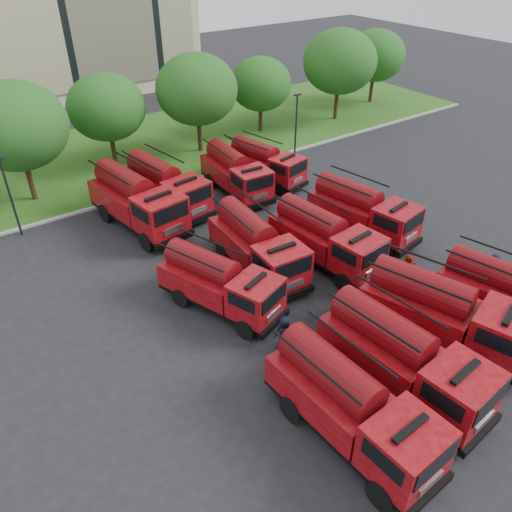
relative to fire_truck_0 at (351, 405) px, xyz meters
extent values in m
plane|color=black|center=(3.69, 5.25, -1.67)|extent=(140.00, 140.00, 0.00)
cube|color=#224A13|center=(3.69, 31.25, -1.61)|extent=(70.00, 16.00, 0.12)
cube|color=gray|center=(3.69, 23.15, -1.60)|extent=(70.00, 0.30, 0.14)
cylinder|color=#382314|center=(-4.31, 26.75, -0.27)|extent=(0.36, 0.36, 2.80)
ellipsoid|color=#194914|center=(-4.31, 26.75, 3.69)|extent=(6.72, 6.72, 5.71)
cylinder|color=#382314|center=(2.69, 29.25, -0.44)|extent=(0.36, 0.36, 2.45)
ellipsoid|color=#194914|center=(2.69, 29.25, 3.02)|extent=(5.88, 5.88, 5.00)
cylinder|color=#382314|center=(9.69, 27.75, -0.30)|extent=(0.36, 0.36, 2.73)
ellipsoid|color=#194914|center=(9.69, 27.75, 3.56)|extent=(6.55, 6.55, 5.57)
cylinder|color=#382314|center=(16.69, 28.75, -0.53)|extent=(0.36, 0.36, 2.27)
ellipsoid|color=#194914|center=(16.69, 28.75, 2.69)|extent=(5.46, 5.46, 4.64)
cylinder|color=#382314|center=(24.69, 27.25, -0.23)|extent=(0.36, 0.36, 2.87)
ellipsoid|color=#194914|center=(24.69, 27.25, 3.83)|extent=(6.89, 6.89, 5.85)
cylinder|color=#382314|center=(31.69, 29.25, -0.41)|extent=(0.36, 0.36, 2.52)
ellipsoid|color=#194914|center=(31.69, 29.25, 3.16)|extent=(6.05, 6.05, 5.14)
cylinder|color=black|center=(-6.31, 22.45, 0.83)|extent=(0.14, 0.14, 5.00)
cylinder|color=black|center=(15.69, 22.45, 0.83)|extent=(0.14, 0.14, 5.00)
cube|color=black|center=(15.69, 22.45, 3.38)|extent=(0.60, 0.25, 0.12)
cube|color=black|center=(0.00, 0.01, -1.01)|extent=(2.65, 7.20, 0.30)
cube|color=black|center=(0.16, -3.59, -1.06)|extent=(2.55, 0.37, 0.36)
cube|color=maroon|center=(0.11, -2.42, 0.14)|extent=(2.58, 2.34, 1.98)
cube|color=black|center=(0.16, -3.56, 0.59)|extent=(2.13, 0.14, 0.86)
cube|color=maroon|center=(-0.05, 1.13, -0.19)|extent=(2.69, 4.78, 1.32)
cylinder|color=#57070B|center=(-0.05, 1.13, 0.88)|extent=(1.71, 4.33, 1.52)
cylinder|color=black|center=(-1.05, -2.68, -1.11)|extent=(0.40, 1.13, 1.12)
cylinder|color=black|center=(1.28, -2.57, -1.11)|extent=(0.40, 1.13, 1.12)
cylinder|color=black|center=(-1.25, 1.79, -1.11)|extent=(0.40, 1.13, 1.12)
cylinder|color=black|center=(1.09, 1.89, -1.11)|extent=(0.40, 1.13, 1.12)
cube|color=black|center=(3.36, 0.49, -0.99)|extent=(2.98, 7.44, 0.31)
cube|color=black|center=(3.66, -3.18, -1.04)|extent=(2.61, 0.47, 0.36)
cube|color=maroon|center=(3.56, -1.99, 0.17)|extent=(2.72, 2.49, 2.02)
cube|color=black|center=(3.66, -3.15, 0.64)|extent=(2.18, 0.23, 0.88)
cube|color=maroon|center=(3.26, 1.63, -0.16)|extent=(2.93, 4.97, 1.35)
cylinder|color=#57070B|center=(3.26, 1.63, 0.94)|extent=(1.91, 4.47, 1.56)
cylinder|color=black|center=(2.39, -2.30, -1.10)|extent=(0.46, 1.17, 1.14)
cylinder|color=black|center=(4.77, -2.10, -1.10)|extent=(0.46, 1.17, 1.14)
cylinder|color=black|center=(2.01, 2.25, -1.10)|extent=(0.46, 1.17, 1.14)
cylinder|color=black|center=(4.39, 2.45, -1.10)|extent=(0.46, 1.17, 1.14)
cube|color=black|center=(7.00, 1.28, -0.98)|extent=(4.48, 7.78, 0.32)
cube|color=maroon|center=(7.74, -1.14, 0.21)|extent=(3.15, 2.98, 2.06)
cube|color=maroon|center=(6.67, 2.39, -0.14)|extent=(3.89, 5.40, 1.37)
cylinder|color=#57070B|center=(6.67, 2.39, 0.99)|extent=(2.81, 4.71, 1.58)
cylinder|color=black|center=(6.64, -1.70, -1.09)|extent=(0.69, 1.22, 1.16)
cylinder|color=black|center=(8.97, -0.99, -1.09)|extent=(0.69, 1.22, 1.16)
cylinder|color=black|center=(5.29, 2.75, -1.09)|extent=(0.69, 1.22, 1.16)
cylinder|color=black|center=(7.61, 3.45, -1.09)|extent=(0.69, 1.22, 1.16)
cube|color=black|center=(10.88, 0.38, -1.05)|extent=(3.72, 7.00, 0.29)
cube|color=maroon|center=(10.63, 1.40, -0.29)|extent=(3.31, 4.81, 1.24)
cylinder|color=#57070B|center=(10.63, 1.40, 0.73)|extent=(2.34, 4.23, 1.43)
cylinder|color=black|center=(9.40, 1.78, -1.14)|extent=(0.57, 1.10, 1.05)
cylinder|color=black|center=(11.53, 2.31, -1.14)|extent=(0.57, 1.10, 1.05)
cube|color=black|center=(0.11, 9.25, -1.07)|extent=(4.13, 6.82, 0.28)
cube|color=black|center=(1.18, 6.14, -1.11)|extent=(2.26, 0.98, 0.32)
cube|color=maroon|center=(0.83, 7.15, -0.02)|extent=(2.81, 2.67, 1.81)
cube|color=black|center=(1.17, 6.17, 0.39)|extent=(1.85, 0.68, 0.79)
cube|color=maroon|center=(-0.23, 10.21, -0.32)|extent=(3.54, 4.77, 1.20)
cylinder|color=#57070B|center=(-0.23, 10.21, 0.66)|extent=(2.58, 4.13, 1.39)
cylinder|color=black|center=(-0.11, 6.62, -1.16)|extent=(0.64, 1.07, 1.02)
cylinder|color=black|center=(1.90, 7.32, -1.16)|extent=(0.64, 1.07, 1.02)
cylinder|color=black|center=(-1.45, 10.48, -1.16)|extent=(0.64, 1.07, 1.02)
cylinder|color=black|center=(0.57, 11.17, -1.16)|extent=(0.64, 1.07, 1.02)
cube|color=black|center=(3.49, 10.81, -1.02)|extent=(2.76, 7.13, 0.30)
cube|color=black|center=(3.25, 7.27, -1.07)|extent=(2.51, 0.42, 0.35)
cube|color=maroon|center=(3.32, 8.42, 0.11)|extent=(2.59, 2.36, 1.95)
cube|color=black|center=(3.25, 7.30, 0.56)|extent=(2.10, 0.19, 0.85)
cube|color=maroon|center=(3.56, 11.91, -0.22)|extent=(2.75, 4.75, 1.30)
cylinder|color=#57070B|center=(3.56, 11.91, 0.84)|extent=(1.78, 4.29, 1.50)
cylinder|color=black|center=(2.17, 8.30, -1.12)|extent=(0.42, 1.12, 1.10)
cylinder|color=black|center=(4.46, 8.14, -1.12)|extent=(0.42, 1.12, 1.10)
cylinder|color=black|center=(2.46, 12.68, -1.12)|extent=(0.42, 1.12, 1.10)
cylinder|color=black|center=(4.75, 12.53, -1.12)|extent=(0.42, 1.12, 1.10)
cube|color=black|center=(7.04, 9.25, -1.03)|extent=(2.95, 7.10, 0.30)
cube|color=black|center=(7.39, 5.77, -1.08)|extent=(2.48, 0.49, 0.35)
cube|color=maroon|center=(7.27, 6.90, 0.08)|extent=(2.62, 2.40, 1.92)
cube|color=black|center=(7.38, 5.80, 0.53)|extent=(2.07, 0.26, 0.84)
cube|color=maroon|center=(6.93, 10.33, -0.24)|extent=(2.86, 4.76, 1.28)
cylinder|color=#57070B|center=(6.93, 10.33, 0.81)|extent=(1.89, 4.27, 1.48)
cylinder|color=black|center=(6.16, 6.59, -1.12)|extent=(0.45, 1.11, 1.09)
cylinder|color=black|center=(8.42, 6.81, -1.12)|extent=(0.45, 1.11, 1.09)
cylinder|color=black|center=(5.73, 10.91, -1.12)|extent=(0.45, 1.11, 1.09)
cylinder|color=black|center=(7.99, 11.13, -1.12)|extent=(0.45, 1.11, 1.09)
cube|color=black|center=(11.04, 10.31, -1.02)|extent=(3.38, 7.19, 0.30)
cube|color=black|center=(11.62, 6.85, -1.07)|extent=(2.48, 0.65, 0.35)
cube|color=maroon|center=(11.43, 7.97, 0.09)|extent=(2.74, 2.54, 1.93)
cube|color=black|center=(11.61, 6.88, 0.53)|extent=(2.05, 0.39, 0.84)
cube|color=maroon|center=(10.86, 11.38, -0.23)|extent=(3.13, 4.88, 1.28)
cylinder|color=#57070B|center=(10.86, 11.38, 0.82)|extent=(2.14, 4.34, 1.48)
cylinder|color=black|center=(10.34, 7.59, -1.12)|extent=(0.52, 1.13, 1.09)
cylinder|color=black|center=(12.58, 7.96, -1.12)|extent=(0.52, 1.13, 1.09)
cylinder|color=black|center=(9.63, 11.87, -1.12)|extent=(0.52, 1.13, 1.09)
cylinder|color=black|center=(11.87, 12.25, -1.12)|extent=(0.52, 1.13, 1.09)
cube|color=black|center=(0.22, 19.20, -0.96)|extent=(3.58, 7.95, 0.33)
cube|color=black|center=(0.77, 15.36, -1.01)|extent=(2.75, 0.66, 0.38)
cube|color=maroon|center=(0.59, 16.60, 0.28)|extent=(3.00, 2.77, 2.14)
cube|color=black|center=(0.76, 15.39, 0.77)|extent=(2.28, 0.38, 0.93)
cube|color=maroon|center=(0.05, 20.40, -0.08)|extent=(3.37, 5.37, 1.42)
cylinder|color=#57070B|center=(0.05, 20.40, 1.08)|extent=(2.28, 4.79, 1.64)
cylinder|color=black|center=(-0.63, 16.21, -1.06)|extent=(0.55, 1.25, 1.20)
cylinder|color=black|center=(1.87, 16.56, -1.06)|extent=(0.55, 1.25, 1.20)
cylinder|color=black|center=(-1.31, 20.98, -1.06)|extent=(0.55, 1.25, 1.20)
cylinder|color=black|center=(1.18, 21.33, -1.06)|extent=(0.55, 1.25, 1.20)
cube|color=black|center=(2.70, 20.29, -1.00)|extent=(3.39, 7.43, 0.31)
cube|color=black|center=(3.24, 16.70, -1.05)|extent=(2.57, 0.63, 0.36)
cube|color=maroon|center=(3.07, 17.86, 0.15)|extent=(2.81, 2.60, 1.99)
cube|color=black|center=(3.24, 16.73, 0.61)|extent=(2.13, 0.37, 0.87)
cube|color=maroon|center=(2.54, 21.40, -0.18)|extent=(3.17, 5.02, 1.33)
cylinder|color=#57070B|center=(2.54, 21.40, 0.90)|extent=(2.15, 4.47, 1.53)
cylinder|color=black|center=(1.94, 17.49, -1.10)|extent=(0.52, 1.17, 1.12)
cylinder|color=black|center=(4.26, 17.84, -1.10)|extent=(0.52, 1.17, 1.12)
cylinder|color=black|center=(1.27, 21.94, -1.10)|extent=(0.52, 1.17, 1.12)
cylinder|color=black|center=(3.59, 22.28, -1.10)|extent=(0.52, 1.17, 1.12)
cube|color=black|center=(7.84, 19.53, -1.05)|extent=(2.66, 6.83, 0.29)
cube|color=black|center=(7.61, 16.15, -1.09)|extent=(2.40, 0.41, 0.33)
cube|color=maroon|center=(7.68, 17.25, 0.03)|extent=(2.48, 2.26, 1.86)
cube|color=black|center=(7.61, 16.18, 0.46)|extent=(2.01, 0.19, 0.81)
cube|color=maroon|center=(7.92, 20.58, -0.28)|extent=(2.65, 4.55, 1.24)
cylinder|color=#57070B|center=(7.92, 20.58, 0.74)|extent=(1.71, 4.11, 1.43)
cylinder|color=black|center=(6.57, 17.13, -1.14)|extent=(0.41, 1.07, 1.05)
cylinder|color=black|center=(8.77, 16.98, -1.14)|extent=(0.41, 1.07, 1.05)
cylinder|color=black|center=(6.87, 21.33, -1.14)|extent=(0.41, 1.07, 1.05)
cylinder|color=black|center=(9.06, 21.17, -1.14)|extent=(0.41, 1.07, 1.05)
cube|color=black|center=(10.70, 19.88, -1.09)|extent=(3.35, 6.52, 0.27)
cube|color=black|center=(11.38, 16.80, -1.13)|extent=(2.22, 0.70, 0.31)
cube|color=maroon|center=(11.16, 17.80, -0.09)|extent=(2.55, 2.38, 1.73)
cube|color=black|center=(11.37, 16.83, 0.31)|extent=(1.83, 0.45, 0.76)
cube|color=maroon|center=(10.48, 20.84, -0.38)|extent=(3.01, 4.47, 1.16)
cylinder|color=#57070B|center=(10.48, 20.84, 0.57)|extent=(2.11, 3.94, 1.33)
cylinder|color=black|center=(10.20, 17.41, -1.18)|extent=(0.52, 1.02, 0.98)
cylinder|color=black|center=(12.20, 17.85, -1.18)|extent=(0.52, 1.02, 0.98)
cylinder|color=black|center=(9.35, 21.23, -1.18)|extent=(0.52, 1.02, 0.98)
cylinder|color=black|center=(11.35, 21.67, -1.18)|extent=(0.52, 1.02, 0.98)
imported|color=#9A180B|center=(4.88, -1.75, -1.67)|extent=(0.85, 0.75, 1.54)
imported|color=black|center=(13.34, 2.69, -1.67)|extent=(1.08, 0.61, 1.62)
imported|color=black|center=(0.89, 5.02, -1.67)|extent=(1.07, 0.93, 1.85)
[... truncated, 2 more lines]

